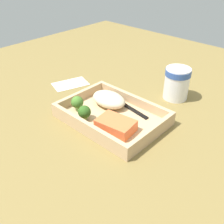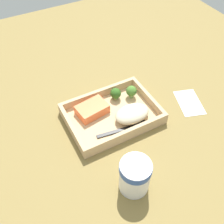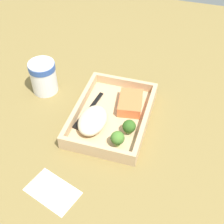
# 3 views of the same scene
# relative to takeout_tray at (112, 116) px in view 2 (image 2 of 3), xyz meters

# --- Properties ---
(ground_plane) EXTENTS (1.60, 1.60, 0.02)m
(ground_plane) POSITION_rel_takeout_tray_xyz_m (0.00, 0.00, -0.02)
(ground_plane) COLOR olive
(takeout_tray) EXTENTS (0.28, 0.20, 0.01)m
(takeout_tray) POSITION_rel_takeout_tray_xyz_m (0.00, 0.00, 0.00)
(takeout_tray) COLOR tan
(takeout_tray) RESTS_ON ground_plane
(tray_rim) EXTENTS (0.28, 0.20, 0.03)m
(tray_rim) POSITION_rel_takeout_tray_xyz_m (0.00, 0.00, 0.02)
(tray_rim) COLOR tan
(tray_rim) RESTS_ON takeout_tray
(salmon_fillet) EXTENTS (0.10, 0.08, 0.03)m
(salmon_fillet) POSITION_rel_takeout_tray_xyz_m (-0.05, 0.04, 0.02)
(salmon_fillet) COLOR orange
(salmon_fillet) RESTS_ON takeout_tray
(mashed_potatoes) EXTENTS (0.11, 0.07, 0.04)m
(mashed_potatoes) POSITION_rel_takeout_tray_xyz_m (0.05, -0.04, 0.03)
(mashed_potatoes) COLOR beige
(mashed_potatoes) RESTS_ON takeout_tray
(broccoli_floret_1) EXTENTS (0.04, 0.04, 0.04)m
(broccoli_floret_1) POSITION_rel_takeout_tray_xyz_m (0.10, 0.04, 0.03)
(broccoli_floret_1) COLOR #7FAD5D
(broccoli_floret_1) RESTS_ON takeout_tray
(broccoli_floret_2) EXTENTS (0.04, 0.04, 0.04)m
(broccoli_floret_2) POSITION_rel_takeout_tray_xyz_m (0.05, 0.06, 0.03)
(broccoli_floret_2) COLOR #81AC5A
(broccoli_floret_2) RESTS_ON takeout_tray
(fork) EXTENTS (0.16, 0.04, 0.00)m
(fork) POSITION_rel_takeout_tray_xyz_m (0.01, -0.07, 0.01)
(fork) COLOR black
(fork) RESTS_ON takeout_tray
(paper_cup) EXTENTS (0.08, 0.08, 0.10)m
(paper_cup) POSITION_rel_takeout_tray_xyz_m (-0.06, -0.23, 0.05)
(paper_cup) COLOR white
(paper_cup) RESTS_ON ground_plane
(receipt_slip) EXTENTS (0.11, 0.14, 0.00)m
(receipt_slip) POSITION_rel_takeout_tray_xyz_m (0.26, -0.06, -0.00)
(receipt_slip) COLOR white
(receipt_slip) RESTS_ON ground_plane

